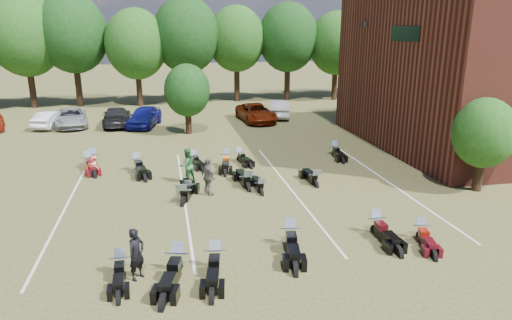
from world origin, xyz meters
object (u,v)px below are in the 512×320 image
object	(u,v)px
motorcycle_3	(178,273)
motorcycle_14	(89,168)
person_green	(187,165)
person_black	(137,254)
car_4	(144,117)
person_grey	(208,177)

from	to	relation	value
motorcycle_3	motorcycle_14	world-z (taller)	motorcycle_3
person_green	person_black	bearing A→B (deg)	47.85
motorcycle_3	motorcycle_14	distance (m)	12.73
person_black	person_green	distance (m)	8.96
car_4	person_green	bearing A→B (deg)	-65.20
car_4	motorcycle_14	size ratio (longest dim) A/B	1.95
person_black	motorcycle_14	bearing A→B (deg)	56.09
person_green	motorcycle_14	distance (m)	6.18
motorcycle_14	person_black	bearing A→B (deg)	-92.65
motorcycle_14	person_green	bearing A→B (deg)	-50.28
person_green	person_grey	world-z (taller)	person_grey
car_4	person_black	bearing A→B (deg)	-74.20
car_4	motorcycle_14	bearing A→B (deg)	-89.72
person_grey	motorcycle_3	world-z (taller)	person_grey
motorcycle_3	person_green	bearing A→B (deg)	99.89
car_4	person_green	xyz separation A→B (m)	(2.45, -13.73, 0.09)
person_grey	motorcycle_3	bearing A→B (deg)	140.31
person_green	person_grey	size ratio (longest dim) A/B	0.99
person_black	motorcycle_3	bearing A→B (deg)	-43.55
car_4	person_green	size ratio (longest dim) A/B	2.64
car_4	person_black	world-z (taller)	person_black
car_4	person_green	distance (m)	13.95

